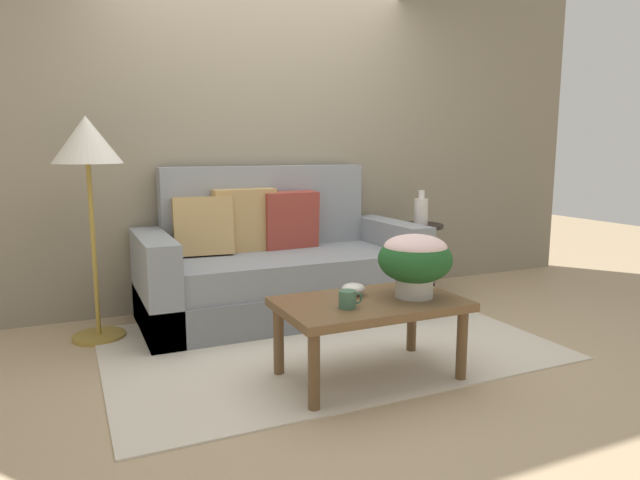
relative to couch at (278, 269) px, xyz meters
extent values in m
plane|color=tan|center=(0.03, -0.70, -0.35)|extent=(14.00, 14.00, 0.00)
cube|color=gray|center=(0.03, 0.49, 1.08)|extent=(6.40, 0.12, 2.86)
cube|color=beige|center=(0.03, -0.75, -0.35)|extent=(2.70, 1.84, 0.01)
cube|color=slate|center=(0.01, -0.08, -0.22)|extent=(2.06, 0.93, 0.26)
cube|color=gray|center=(0.01, -0.10, 0.02)|extent=(1.64, 0.84, 0.21)
cube|color=gray|center=(0.01, 0.31, 0.32)|extent=(1.64, 0.17, 0.87)
cube|color=gray|center=(-0.91, -0.08, -0.01)|extent=(0.21, 0.93, 0.67)
cube|color=gray|center=(0.94, -0.08, -0.01)|extent=(0.21, 0.93, 0.67)
cube|color=tan|center=(-0.53, 0.14, 0.34)|extent=(0.44, 0.27, 0.44)
cube|color=tan|center=(-0.20, 0.16, 0.36)|extent=(0.47, 0.13, 0.47)
cube|color=#93382D|center=(0.16, 0.15, 0.35)|extent=(0.45, 0.20, 0.45)
cylinder|color=brown|center=(-0.41, -1.59, -0.15)|extent=(0.06, 0.06, 0.39)
cylinder|color=brown|center=(0.47, -1.59, -0.15)|extent=(0.06, 0.06, 0.39)
cylinder|color=brown|center=(-0.41, -1.11, -0.15)|extent=(0.06, 0.06, 0.39)
cylinder|color=brown|center=(0.47, -1.11, -0.15)|extent=(0.06, 0.06, 0.39)
cube|color=brown|center=(0.03, -1.35, 0.07)|extent=(0.99, 0.60, 0.05)
cylinder|color=black|center=(1.27, 0.03, -0.34)|extent=(0.28, 0.28, 0.03)
cylinder|color=black|center=(1.27, 0.03, -0.05)|extent=(0.05, 0.05, 0.56)
cylinder|color=black|center=(1.27, 0.03, 0.25)|extent=(0.43, 0.43, 0.03)
cylinder|color=olive|center=(-1.28, -0.04, -0.34)|extent=(0.34, 0.34, 0.03)
cylinder|color=olive|center=(-1.28, -0.04, 0.24)|extent=(0.03, 0.03, 1.12)
cone|color=beige|center=(-1.28, -0.04, 0.95)|extent=(0.43, 0.43, 0.30)
cylinder|color=#B7B2A8|center=(0.28, -1.39, 0.15)|extent=(0.21, 0.21, 0.13)
ellipsoid|color=#1E5123|center=(0.28, -1.39, 0.30)|extent=(0.41, 0.41, 0.26)
ellipsoid|color=beige|center=(0.28, -1.39, 0.36)|extent=(0.34, 0.34, 0.14)
cylinder|color=#3D664C|center=(-0.15, -1.43, 0.14)|extent=(0.09, 0.09, 0.09)
torus|color=#3D664C|center=(-0.09, -1.43, 0.14)|extent=(0.06, 0.01, 0.06)
cylinder|color=silver|center=(0.00, -1.22, 0.10)|extent=(0.05, 0.05, 0.02)
ellipsoid|color=silver|center=(0.00, -1.22, 0.13)|extent=(0.13, 0.13, 0.06)
cylinder|color=silver|center=(1.29, 0.01, 0.37)|extent=(0.12, 0.12, 0.22)
cylinder|color=silver|center=(1.29, 0.01, 0.52)|extent=(0.05, 0.05, 0.07)
camera|label=1|loc=(-1.43, -3.91, 0.90)|focal=31.58mm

